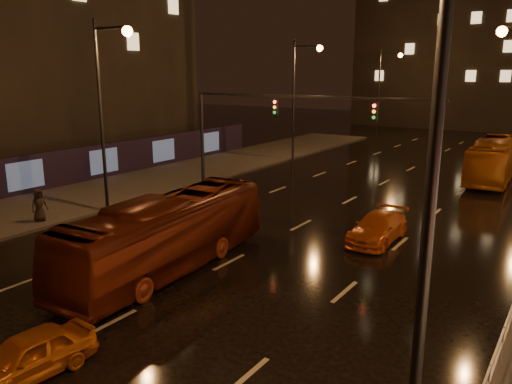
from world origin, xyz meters
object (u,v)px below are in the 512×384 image
bus_curb (493,160)px  taxi_near (27,356)px  bus_red (168,234)px  taxi_far (378,228)px  pedestrian_c (39,205)px

bus_curb → taxi_near: bus_curb is taller
bus_red → taxi_far: size_ratio=2.40×
bus_curb → bus_red: bearing=-109.4°
bus_curb → taxi_far: bearing=-99.2°
bus_red → bus_curb: bus_curb is taller
bus_red → pedestrian_c: 9.54m
taxi_near → taxi_far: size_ratio=0.80×
taxi_near → bus_red: bearing=110.6°
bus_red → taxi_near: bus_red is taller
taxi_far → pedestrian_c: pedestrian_c is taller
taxi_near → bus_curb: bearing=85.3°
taxi_near → taxi_far: 15.23m
bus_curb → pedestrian_c: size_ratio=6.37×
taxi_near → pedestrian_c: 13.98m
pedestrian_c → taxi_near: bearing=-116.9°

